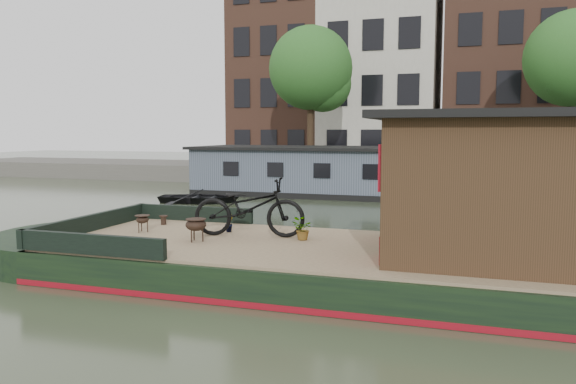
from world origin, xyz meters
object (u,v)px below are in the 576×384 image
(brazier_front, at_px, (196,230))
(brazier_rear, at_px, (143,224))
(bicycle, at_px, (249,207))
(cabin, at_px, (500,185))
(dinghy, at_px, (200,194))

(brazier_front, height_order, brazier_rear, brazier_front)
(bicycle, relative_size, brazier_rear, 6.28)
(cabin, relative_size, dinghy, 1.27)
(cabin, relative_size, bicycle, 1.77)
(brazier_front, xyz_separation_m, brazier_rear, (-1.55, 0.57, -0.04))
(cabin, distance_m, bicycle, 4.74)
(dinghy, bearing_deg, brazier_rear, -172.09)
(brazier_rear, xyz_separation_m, dinghy, (-3.55, 9.52, -0.50))
(cabin, bearing_deg, bicycle, 174.10)
(brazier_rear, bearing_deg, brazier_front, -20.11)
(brazier_front, bearing_deg, cabin, 3.50)
(bicycle, distance_m, brazier_rear, 2.37)
(brazier_rear, bearing_deg, cabin, -1.92)
(brazier_front, relative_size, dinghy, 0.14)
(dinghy, bearing_deg, brazier_front, -165.72)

